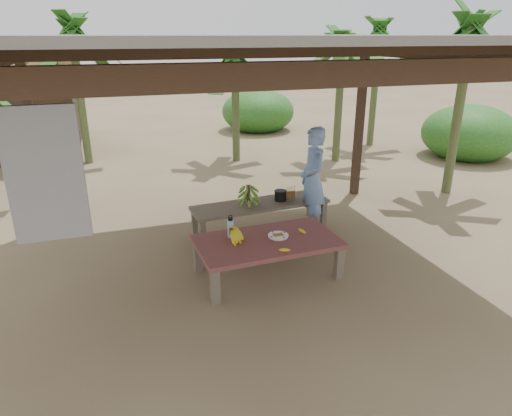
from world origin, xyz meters
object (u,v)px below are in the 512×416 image
object	(u,v)px
water_flask	(231,228)
cooking_pot	(280,196)
work_table	(267,244)
plate	(278,236)
woman	(312,180)
bench	(261,206)
ripe_banana_bunch	(231,234)

from	to	relation	value
water_flask	cooking_pot	bearing A→B (deg)	46.76
work_table	plate	size ratio (longest dim) A/B	6.91
water_flask	work_table	bearing A→B (deg)	-28.04
work_table	woman	size ratio (longest dim) A/B	1.11
bench	work_table	bearing A→B (deg)	-109.79
work_table	bench	xyz separation A→B (m)	(0.39, 1.44, -0.04)
bench	plate	world-z (taller)	plate
plate	water_flask	xyz separation A→B (m)	(-0.58, 0.20, 0.11)
water_flask	cooking_pot	xyz separation A→B (m)	(1.16, 1.23, -0.10)
work_table	ripe_banana_bunch	xyz separation A→B (m)	(-0.45, 0.10, 0.16)
plate	woman	xyz separation A→B (m)	(1.01, 1.17, 0.31)
plate	woman	bearing A→B (deg)	49.34
bench	cooking_pot	world-z (taller)	cooking_pot
work_table	woman	bearing A→B (deg)	43.25
cooking_pot	woman	bearing A→B (deg)	-30.64
bench	ripe_banana_bunch	xyz separation A→B (m)	(-0.84, -1.33, 0.20)
work_table	bench	world-z (taller)	work_table
water_flask	plate	bearing A→B (deg)	-18.70
ripe_banana_bunch	plate	world-z (taller)	ripe_banana_bunch
water_flask	cooking_pot	size ratio (longest dim) A/B	1.63
work_table	plate	world-z (taller)	plate
work_table	water_flask	distance (m)	0.52
work_table	woman	world-z (taller)	woman
plate	cooking_pot	bearing A→B (deg)	68.08
work_table	cooking_pot	xyz separation A→B (m)	(0.73, 1.46, 0.09)
bench	plate	size ratio (longest dim) A/B	8.40
water_flask	woman	distance (m)	1.87
ripe_banana_bunch	water_flask	size ratio (longest dim) A/B	1.02
cooking_pot	woman	size ratio (longest dim) A/B	0.11
bench	ripe_banana_bunch	distance (m)	1.59
bench	woman	distance (m)	0.92
ripe_banana_bunch	cooking_pot	xyz separation A→B (m)	(1.19, 1.35, -0.06)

